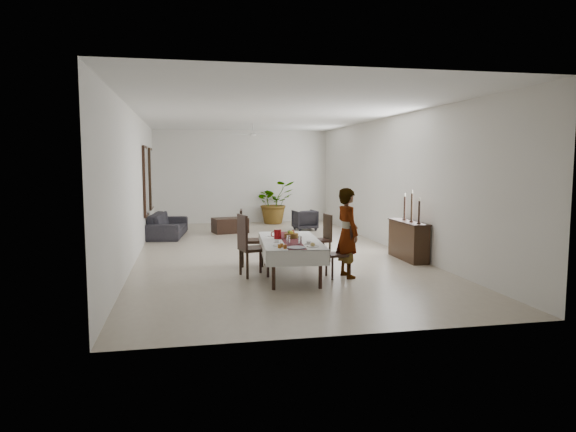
{
  "coord_description": "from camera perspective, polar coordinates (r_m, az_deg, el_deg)",
  "views": [
    {
      "loc": [
        -1.92,
        -11.8,
        2.1
      ],
      "look_at": [
        0.03,
        -2.01,
        1.05
      ],
      "focal_mm": 32.0,
      "sensor_mm": 36.0,
      "label": 1
    }
  ],
  "objects": [
    {
      "name": "floor",
      "position": [
        12.14,
        -2.0,
        -3.96
      ],
      "size": [
        6.0,
        12.0,
        0.0
      ],
      "primitive_type": "cube",
      "color": "#B6A991",
      "rests_on": "ground"
    },
    {
      "name": "ceiling",
      "position": [
        12.01,
        -2.06,
        11.25
      ],
      "size": [
        6.0,
        12.0,
        0.02
      ],
      "primitive_type": "cube",
      "color": "white",
      "rests_on": "wall_back"
    },
    {
      "name": "wall_back",
      "position": [
        17.91,
        -5.13,
        4.38
      ],
      "size": [
        6.0,
        0.02,
        3.2
      ],
      "primitive_type": "cube",
      "color": "silver",
      "rests_on": "floor"
    },
    {
      "name": "wall_front",
      "position": [
        6.13,
        7.02,
        1.28
      ],
      "size": [
        6.0,
        0.02,
        3.2
      ],
      "primitive_type": "cube",
      "color": "silver",
      "rests_on": "floor"
    },
    {
      "name": "wall_left",
      "position": [
        11.86,
        -16.51,
        3.34
      ],
      "size": [
        0.02,
        12.0,
        3.2
      ],
      "primitive_type": "cube",
      "color": "silver",
      "rests_on": "floor"
    },
    {
      "name": "wall_right",
      "position": [
        12.8,
        11.38,
        3.65
      ],
      "size": [
        0.02,
        12.0,
        3.2
      ],
      "primitive_type": "cube",
      "color": "silver",
      "rests_on": "floor"
    },
    {
      "name": "dining_table_top",
      "position": [
        9.46,
        0.25,
        -2.85
      ],
      "size": [
        1.07,
        2.2,
        0.04
      ],
      "primitive_type": "cube",
      "rotation": [
        0.0,
        0.0,
        -0.09
      ],
      "color": "black",
      "rests_on": "table_leg_fl"
    },
    {
      "name": "table_leg_fl",
      "position": [
        8.49,
        -1.61,
        -6.16
      ],
      "size": [
        0.07,
        0.07,
        0.62
      ],
      "primitive_type": "cylinder",
      "rotation": [
        0.0,
        0.0,
        -0.09
      ],
      "color": "black",
      "rests_on": "floor"
    },
    {
      "name": "table_leg_fr",
      "position": [
        8.59,
        3.62,
        -6.03
      ],
      "size": [
        0.07,
        0.07,
        0.62
      ],
      "primitive_type": "cylinder",
      "rotation": [
        0.0,
        0.0,
        -0.09
      ],
      "color": "black",
      "rests_on": "floor"
    },
    {
      "name": "table_leg_bl",
      "position": [
        10.48,
        -2.51,
        -3.84
      ],
      "size": [
        0.07,
        0.07,
        0.62
      ],
      "primitive_type": "cylinder",
      "rotation": [
        0.0,
        0.0,
        -0.09
      ],
      "color": "black",
      "rests_on": "floor"
    },
    {
      "name": "table_leg_br",
      "position": [
        10.56,
        1.74,
        -3.76
      ],
      "size": [
        0.07,
        0.07,
        0.62
      ],
      "primitive_type": "cylinder",
      "rotation": [
        0.0,
        0.0,
        -0.09
      ],
      "color": "black",
      "rests_on": "floor"
    },
    {
      "name": "tablecloth_top",
      "position": [
        9.46,
        0.25,
        -2.69
      ],
      "size": [
        1.25,
        2.37,
        0.01
      ],
      "primitive_type": "cube",
      "rotation": [
        0.0,
        0.0,
        -0.09
      ],
      "color": "silver",
      "rests_on": "dining_table_top"
    },
    {
      "name": "tablecloth_drape_left",
      "position": [
        9.43,
        -2.9,
        -3.51
      ],
      "size": [
        0.21,
        2.28,
        0.27
      ],
      "primitive_type": "cube",
      "rotation": [
        0.0,
        0.0,
        -0.09
      ],
      "color": "white",
      "rests_on": "dining_table_top"
    },
    {
      "name": "tablecloth_drape_right",
      "position": [
        9.55,
        3.35,
        -3.4
      ],
      "size": [
        0.21,
        2.28,
        0.27
      ],
      "primitive_type": "cube",
      "rotation": [
        0.0,
        0.0,
        -0.09
      ],
      "color": "white",
      "rests_on": "dining_table_top"
    },
    {
      "name": "tablecloth_drape_near",
      "position": [
        8.36,
        1.13,
        -4.74
      ],
      "size": [
        1.04,
        0.1,
        0.27
      ],
      "primitive_type": "cube",
      "rotation": [
        0.0,
        0.0,
        -0.09
      ],
      "color": "silver",
      "rests_on": "dining_table_top"
    },
    {
      "name": "tablecloth_drape_far",
      "position": [
        10.6,
        -0.45,
        -2.45
      ],
      "size": [
        1.04,
        0.1,
        0.27
      ],
      "primitive_type": "cube",
      "rotation": [
        0.0,
        0.0,
        -0.09
      ],
      "color": "white",
      "rests_on": "dining_table_top"
    },
    {
      "name": "table_runner",
      "position": [
        9.46,
        0.25,
        -2.65
      ],
      "size": [
        0.5,
        2.24,
        0.0
      ],
      "primitive_type": "cube",
      "rotation": [
        0.0,
        0.0,
        -0.09
      ],
      "color": "#56181C",
      "rests_on": "tablecloth_top"
    },
    {
      "name": "red_pitcher",
      "position": [
        9.55,
        -1.17,
        -2.03
      ],
      "size": [
        0.14,
        0.14,
        0.18
      ],
      "primitive_type": "cylinder",
      "rotation": [
        0.0,
        0.0,
        -0.09
      ],
      "color": "maroon",
      "rests_on": "tablecloth_top"
    },
    {
      "name": "pitcher_handle",
      "position": [
        9.55,
        -1.62,
        -2.04
      ],
      "size": [
        0.11,
        0.03,
        0.11
      ],
      "primitive_type": "torus",
      "rotation": [
        1.57,
        0.0,
        -0.09
      ],
      "color": "maroon",
      "rests_on": "red_pitcher"
    },
    {
      "name": "wine_glass_near",
      "position": [
        8.89,
        1.35,
        -2.72
      ],
      "size": [
        0.06,
        0.06,
        0.15
      ],
      "primitive_type": "cylinder",
      "color": "silver",
      "rests_on": "tablecloth_top"
    },
    {
      "name": "wine_glass_mid",
      "position": [
        8.96,
        0.03,
        -2.66
      ],
      "size": [
        0.06,
        0.06,
        0.15
      ],
      "primitive_type": "cylinder",
      "color": "white",
      "rests_on": "tablecloth_top"
    },
    {
      "name": "teacup_right",
      "position": [
        8.97,
        2.33,
        -2.97
      ],
      "size": [
        0.08,
        0.08,
        0.05
      ],
      "primitive_type": "cylinder",
      "color": "white",
      "rests_on": "saucer_right"
    },
    {
      "name": "saucer_right",
      "position": [
        8.97,
        2.33,
        -3.1
      ],
      "size": [
        0.13,
        0.13,
        0.01
      ],
      "primitive_type": "cylinder",
      "color": "silver",
      "rests_on": "tablecloth_top"
    },
    {
      "name": "teacup_left",
      "position": [
        9.12,
        -1.2,
        -2.81
      ],
      "size": [
        0.08,
        0.08,
        0.05
      ],
      "primitive_type": "cylinder",
      "color": "white",
      "rests_on": "saucer_left"
    },
    {
      "name": "saucer_left",
      "position": [
        9.12,
        -1.2,
        -2.94
      ],
      "size": [
        0.13,
        0.13,
        0.01
      ],
      "primitive_type": "cylinder",
      "color": "silver",
      "rests_on": "tablecloth_top"
    },
    {
      "name": "plate_near_right",
      "position": [
        8.71,
        2.76,
        -3.37
      ],
      "size": [
        0.21,
        0.21,
        0.01
      ],
      "primitive_type": "cylinder",
      "color": "white",
      "rests_on": "tablecloth_top"
    },
    {
      "name": "bread_near_right",
      "position": [
        8.71,
        2.76,
        -3.21
      ],
      "size": [
        0.08,
        0.08,
        0.08
      ],
      "primitive_type": "sphere",
      "color": "tan",
      "rests_on": "plate_near_right"
    },
    {
      "name": "plate_near_left",
      "position": [
        8.77,
        -0.99,
        -3.29
      ],
      "size": [
        0.21,
        0.21,
        0.01
      ],
      "primitive_type": "cylinder",
      "color": "silver",
      "rests_on": "tablecloth_top"
    },
    {
      "name": "plate_far_left",
      "position": [
        9.91,
        -1.71,
        -2.22
      ],
      "size": [
        0.21,
        0.21,
        0.01
      ],
      "primitive_type": "cylinder",
      "color": "white",
      "rests_on": "tablecloth_top"
    },
    {
      "name": "serving_tray",
      "position": [
        8.54,
        0.95,
        -3.54
      ],
      "size": [
        0.32,
        0.32,
        0.02
      ],
      "primitive_type": "cylinder",
      "color": "#404045",
      "rests_on": "tablecloth_top"
    },
    {
      "name": "jam_jar_a",
      "position": [
        8.49,
        -0.33,
        -3.43
      ],
      "size": [
        0.06,
        0.06,
        0.07
      ],
      "primitive_type": "cylinder",
      "color": "#944915",
      "rests_on": "tablecloth_top"
    },
    {
      "name": "jam_jar_b",
      "position": [
        8.53,
        -0.97,
        -3.38
      ],
      "size": [
        0.06,
        0.06,
        0.07
      ],
      "primitive_type": "cylinder",
      "color": "#9C5D16",
      "rests_on": "tablecloth_top"
    },
    {
      "name": "jam_jar_c",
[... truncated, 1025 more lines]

